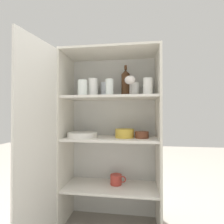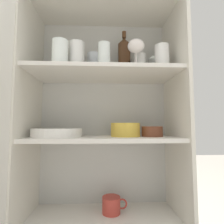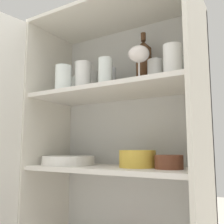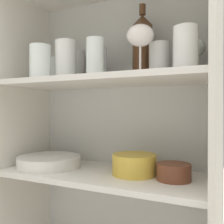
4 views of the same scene
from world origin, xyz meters
The scene contains 22 objects.
cupboard_back_panel centered at (0.00, 0.34, 0.73)m, with size 0.82×0.02×1.46m, color silver.
cupboard_side_left centered at (-0.40, 0.16, 0.73)m, with size 0.02×0.36×1.46m, color silver.
cupboard_side_right centered at (0.40, 0.16, 0.73)m, with size 0.02×0.36×1.46m, color silver.
cupboard_top_panel centered at (0.00, 0.16, 1.47)m, with size 0.82×0.36×0.02m, color silver.
shelf_board_lower centered at (0.00, 0.16, 0.32)m, with size 0.78×0.33×0.02m, color silver.
shelf_board_middle centered at (0.00, 0.16, 0.73)m, with size 0.78×0.33×0.02m, color silver.
shelf_board_upper centered at (0.00, 0.16, 1.08)m, with size 0.78×0.33×0.02m, color silver.
tumbler_glass_0 centered at (-0.19, 0.27, 1.17)m, with size 0.07×0.07×0.14m.
tumbler_glass_1 centered at (-0.24, 0.21, 1.15)m, with size 0.08×0.08×0.11m.
tumbler_glass_2 centered at (0.31, 0.11, 1.16)m, with size 0.08×0.08×0.14m.
tumbler_glass_3 centered at (0.00, 0.10, 1.16)m, with size 0.06×0.06×0.14m.
tumbler_glass_4 centered at (-0.22, 0.06, 1.16)m, with size 0.08×0.08×0.13m.
tumbler_glass_5 centered at (0.21, 0.19, 1.15)m, with size 0.07×0.07×0.12m.
tumbler_glass_6 centered at (-0.15, 0.13, 1.17)m, with size 0.08×0.08×0.15m.
tumbler_glass_7 centered at (-0.06, 0.23, 1.16)m, with size 0.08×0.08×0.13m.
wine_glass_0 centered at (0.17, 0.10, 1.21)m, with size 0.09×0.09×0.16m.
wine_glass_1 centered at (0.31, 0.25, 1.19)m, with size 0.09×0.09×0.14m.
wine_bottle centered at (0.12, 0.25, 1.22)m, with size 0.08×0.08×0.29m.
plate_stack_white centered at (-0.24, 0.15, 0.76)m, with size 0.26×0.26×0.04m.
mixing_bowl_large centered at (0.12, 0.18, 0.78)m, with size 0.16×0.16×0.07m.
serving_bowl_small centered at (0.26, 0.17, 0.77)m, with size 0.12×0.12×0.06m.
coffee_mug_primary centered at (0.04, 0.20, 0.37)m, with size 0.14×0.10×0.09m.
Camera 2 is at (-0.00, -0.78, 0.80)m, focal length 28.00 mm.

